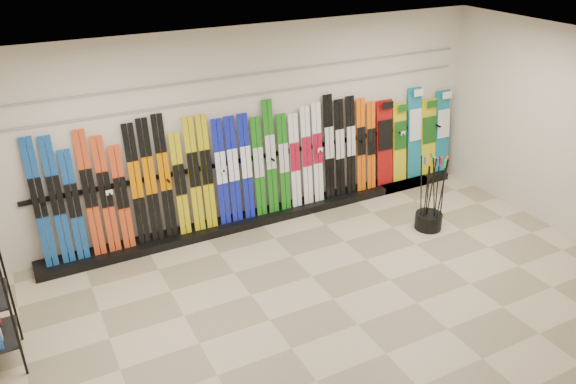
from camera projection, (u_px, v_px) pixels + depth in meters
floor at (333, 299)px, 7.09m from camera, size 8.00×8.00×0.00m
back_wall at (249, 127)px, 8.41m from camera, size 8.00×0.00×8.00m
right_wall at (573, 136)px, 8.09m from camera, size 0.00×5.00×5.00m
ceiling at (344, 62)px, 5.76m from camera, size 8.00×8.00×0.00m
ski_rack_base at (270, 214)px, 8.97m from camera, size 8.00×0.40×0.12m
skis at (225, 171)px, 8.32m from camera, size 5.37×0.24×1.82m
snowboards at (414, 137)px, 9.87m from camera, size 1.59×0.25×1.60m
pole_bin at (428, 221)px, 8.65m from camera, size 0.41×0.41×0.25m
ski_poles at (433, 194)px, 8.40m from camera, size 0.38×0.32×1.18m
slatwall_rail_0 at (249, 95)px, 8.18m from camera, size 7.60×0.02×0.03m
slatwall_rail_1 at (248, 75)px, 8.04m from camera, size 7.60×0.02×0.03m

